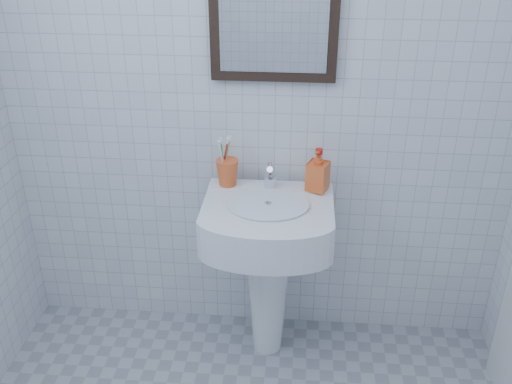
{
  "coord_description": "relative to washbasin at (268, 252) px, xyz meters",
  "views": [
    {
      "loc": [
        0.18,
        -1.06,
        1.9
      ],
      "look_at": [
        0.02,
        0.86,
        0.9
      ],
      "focal_mm": 40.0,
      "sensor_mm": 36.0,
      "label": 1
    }
  ],
  "objects": [
    {
      "name": "wall_back",
      "position": [
        -0.06,
        0.22,
        0.71
      ],
      "size": [
        2.2,
        0.02,
        2.5
      ],
      "primitive_type": "cube",
      "color": "silver",
      "rests_on": "ground"
    },
    {
      "name": "wall_mirror",
      "position": [
        0.0,
        0.2,
        1.01
      ],
      "size": [
        0.5,
        0.04,
        0.62
      ],
      "color": "black",
      "rests_on": "wall_back"
    },
    {
      "name": "washbasin",
      "position": [
        0.0,
        0.0,
        0.0
      ],
      "size": [
        0.53,
        0.39,
        0.81
      ],
      "color": "white",
      "rests_on": "ground"
    },
    {
      "name": "toothbrush_cup",
      "position": [
        -0.18,
        0.11,
        0.32
      ],
      "size": [
        0.11,
        0.11,
        0.11
      ],
      "primitive_type": null,
      "rotation": [
        0.0,
        0.0,
        -0.23
      ],
      "color": "#E45826",
      "rests_on": "washbasin"
    },
    {
      "name": "soap_dispenser",
      "position": [
        0.2,
        0.1,
        0.35
      ],
      "size": [
        0.11,
        0.11,
        0.18
      ],
      "primitive_type": "imported",
      "rotation": [
        0.0,
        0.0,
        -0.37
      ],
      "color": "red",
      "rests_on": "washbasin"
    },
    {
      "name": "faucet",
      "position": [
        0.0,
        0.1,
        0.31
      ],
      "size": [
        0.05,
        0.11,
        0.12
      ],
      "color": "silver",
      "rests_on": "washbasin"
    }
  ]
}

